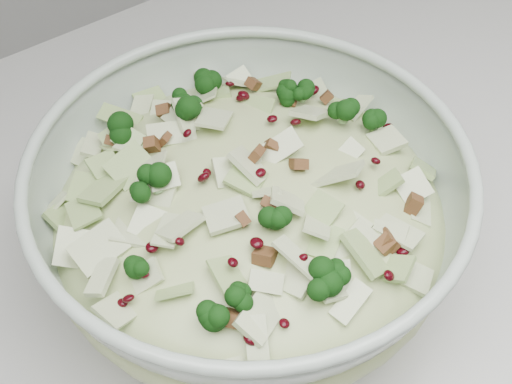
% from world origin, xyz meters
% --- Properties ---
extents(mixing_bowl, '(0.40, 0.40, 0.12)m').
position_xyz_m(mixing_bowl, '(0.71, 1.60, 0.96)').
color(mixing_bowl, '#A4B4A7').
rests_on(mixing_bowl, counter).
extents(salad, '(0.40, 0.40, 0.12)m').
position_xyz_m(salad, '(0.71, 1.60, 0.98)').
color(salad, tan).
rests_on(salad, mixing_bowl).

